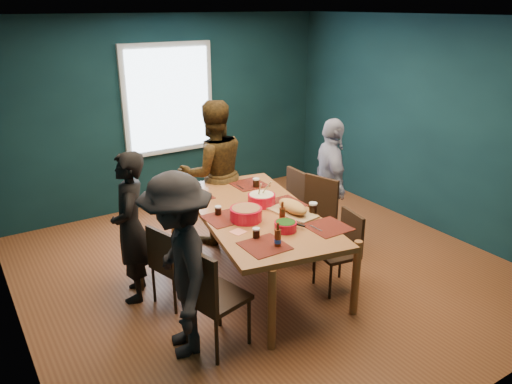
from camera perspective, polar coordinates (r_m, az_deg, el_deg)
room at (r=5.39m, az=-0.53°, el=5.22°), size 5.01×5.01×2.71m
dining_table at (r=5.13m, az=-0.05°, el=-2.97°), size 1.49×2.35×0.83m
chair_left_far at (r=5.37m, az=-12.52°, el=-5.43°), size 0.46×0.46×0.84m
chair_left_mid at (r=4.93m, az=-9.92°, el=-7.71°), size 0.47×0.47×0.84m
chair_left_near at (r=4.24m, az=-5.42°, el=-11.30°), size 0.54×0.54×0.98m
chair_right_far at (r=6.06m, az=3.93°, el=-1.24°), size 0.44×0.44×0.94m
chair_right_mid at (r=5.77m, az=6.82°, el=-2.37°), size 0.55×0.55×0.97m
chair_right_near at (r=5.24m, az=9.98°, el=-5.97°), size 0.43×0.43×0.83m
person_far_left at (r=5.03m, az=-14.12°, el=-3.95°), size 0.56×0.66×1.53m
person_back at (r=6.09m, az=-4.89°, el=2.20°), size 0.96×0.81×1.77m
person_right at (r=6.09m, az=8.51°, el=1.06°), size 0.73×1.00×1.57m
person_near_left at (r=4.17m, az=-8.83°, el=-8.39°), size 0.84×1.15×1.60m
bowl_salad at (r=4.85m, az=-1.15°, el=-2.48°), size 0.32×0.32×0.13m
bowl_dumpling at (r=5.22m, az=0.64°, el=-0.80°), size 0.29×0.29×0.27m
bowl_herbs at (r=4.65m, az=3.39°, el=-3.88°), size 0.21×0.21×0.09m
cutting_board at (r=5.01m, az=4.21°, el=-1.84°), size 0.34×0.64×0.14m
small_bowl at (r=5.49m, az=-7.02°, el=-0.18°), size 0.16×0.16×0.07m
beer_bottle_a at (r=4.34m, az=2.50°, el=-5.28°), size 0.06×0.06×0.22m
beer_bottle_b at (r=4.78m, az=3.02°, el=-2.68°), size 0.06×0.06×0.23m
cola_glass_a at (r=4.50m, az=0.03°, el=-4.67°), size 0.07×0.07×0.10m
cola_glass_b at (r=5.04m, az=6.53°, el=-1.80°), size 0.08×0.08×0.12m
cola_glass_c at (r=5.73m, az=0.02°, el=1.11°), size 0.08×0.08×0.11m
cola_glass_d at (r=4.99m, az=-4.36°, el=-2.09°), size 0.07×0.07×0.09m
napkin_a at (r=5.26m, az=2.83°, el=-1.40°), size 0.15×0.15×0.00m
napkin_b at (r=4.64m, az=-2.05°, el=-4.57°), size 0.15×0.15×0.00m
napkin_c at (r=4.76m, az=7.83°, el=-4.07°), size 0.20×0.20×0.00m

